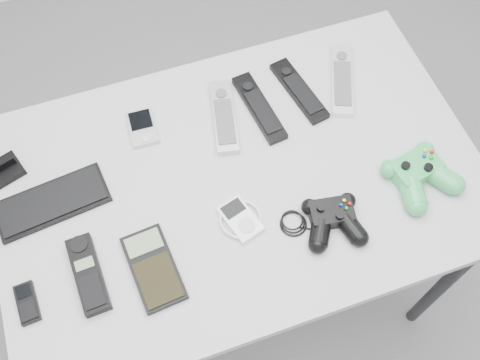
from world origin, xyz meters
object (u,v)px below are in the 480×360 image
object	(u,v)px
pda_keyboard	(52,202)
calculator	(153,268)
remote_black_b	(299,90)
remote_silver_b	(342,79)
controller_green	(420,173)
remote_silver_a	(224,116)
remote_black_a	(259,107)
desk	(238,190)
controller_black	(333,218)
mobile_phone	(27,303)
cordless_handset	(88,274)
pda	(142,128)
mp3_player	(240,219)

from	to	relation	value
pda_keyboard	calculator	distance (m)	0.29
remote_black_b	remote_silver_b	size ratio (longest dim) A/B	0.92
remote_black_b	controller_green	world-z (taller)	controller_green
remote_silver_a	remote_black_a	world-z (taller)	remote_silver_a
desk	controller_black	xyz separation A→B (m)	(0.16, -0.18, 0.09)
remote_silver_b	mobile_phone	world-z (taller)	remote_silver_b
desk	cordless_handset	world-z (taller)	cordless_handset
remote_black_b	controller_black	xyz separation A→B (m)	(-0.07, -0.37, 0.01)
remote_silver_a	desk	bearing A→B (deg)	-84.80
remote_black_a	remote_silver_b	world-z (taller)	remote_silver_b
remote_black_a	remote_silver_b	xyz separation A→B (m)	(0.24, 0.01, 0.00)
pda	remote_silver_a	xyz separation A→B (m)	(0.20, -0.04, 0.00)
remote_black_a	controller_green	world-z (taller)	controller_green
desk	remote_silver_a	xyz separation A→B (m)	(0.02, 0.17, 0.08)
remote_silver_a	controller_green	bearing A→B (deg)	-27.35
remote_black_b	cordless_handset	world-z (taller)	cordless_handset
controller_black	controller_green	distance (m)	0.24
pda	remote_black_a	xyz separation A→B (m)	(0.29, -0.04, 0.00)
calculator	mp3_player	world-z (taller)	same
controller_green	remote_silver_b	bearing A→B (deg)	88.75
mobile_phone	cordless_handset	size ratio (longest dim) A/B	0.50
remote_silver_a	cordless_handset	world-z (taller)	cordless_handset
calculator	controller_black	world-z (taller)	controller_black
cordless_handset	controller_black	bearing A→B (deg)	-8.71
desk	remote_silver_b	size ratio (longest dim) A/B	5.00
calculator	controller_black	distance (m)	0.41
remote_black_a	mp3_player	size ratio (longest dim) A/B	2.10
mobile_phone	cordless_handset	distance (m)	0.14
remote_silver_a	remote_black_a	xyz separation A→B (m)	(0.09, -0.00, -0.00)
desk	pda_keyboard	bearing A→B (deg)	169.90
remote_black_a	controller_green	xyz separation A→B (m)	(0.29, -0.31, 0.02)
desk	remote_black_b	bearing A→B (deg)	38.67
remote_black_b	cordless_handset	distance (m)	0.69
pda_keyboard	calculator	size ratio (longest dim) A/B	1.39
mp3_player	controller_black	world-z (taller)	controller_black
desk	remote_black_a	bearing A→B (deg)	55.66
pda_keyboard	controller_black	distance (m)	0.65
pda_keyboard	pda	distance (m)	0.28
pda	cordless_handset	distance (m)	0.39
remote_silver_a	calculator	distance (m)	0.42
remote_silver_a	remote_silver_b	bearing A→B (deg)	14.33
pda_keyboard	remote_silver_b	size ratio (longest dim) A/B	1.11
cordless_handset	mp3_player	world-z (taller)	cordless_handset
pda_keyboard	cordless_handset	xyz separation A→B (m)	(0.04, -0.20, 0.01)
remote_silver_a	remote_silver_b	distance (m)	0.33
remote_silver_a	remote_black_b	world-z (taller)	remote_silver_a
desk	calculator	distance (m)	0.30
remote_silver_a	calculator	xyz separation A→B (m)	(-0.27, -0.33, -0.00)
pda_keyboard	pda	world-z (taller)	same
remote_silver_b	controller_green	size ratio (longest dim) A/B	1.36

